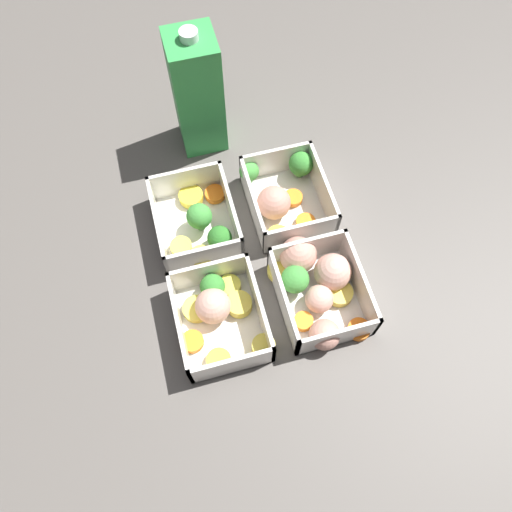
{
  "coord_description": "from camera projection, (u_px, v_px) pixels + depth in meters",
  "views": [
    {
      "loc": [
        0.29,
        -0.08,
        0.63
      ],
      "look_at": [
        0.0,
        0.0,
        0.02
      ],
      "focal_mm": 35.0,
      "sensor_mm": 36.0,
      "label": 1
    }
  ],
  "objects": [
    {
      "name": "juice_carton",
      "position": [
        197.0,
        94.0,
        0.71
      ],
      "size": [
        0.07,
        0.07,
        0.2
      ],
      "color": "green",
      "rests_on": "ground_plane"
    },
    {
      "name": "ground_plane",
      "position": [
        256.0,
        262.0,
        0.7
      ],
      "size": [
        4.0,
        4.0,
        0.0
      ],
      "primitive_type": "plane",
      "color": "#56514C"
    },
    {
      "name": "container_far_left",
      "position": [
        283.0,
        195.0,
        0.72
      ],
      "size": [
        0.14,
        0.11,
        0.06
      ],
      "color": "silver",
      "rests_on": "ground_plane"
    },
    {
      "name": "container_near_left",
      "position": [
        199.0,
        223.0,
        0.7
      ],
      "size": [
        0.15,
        0.11,
        0.06
      ],
      "color": "silver",
      "rests_on": "ground_plane"
    },
    {
      "name": "container_far_right",
      "position": [
        316.0,
        285.0,
        0.66
      ],
      "size": [
        0.17,
        0.12,
        0.06
      ],
      "color": "silver",
      "rests_on": "ground_plane"
    },
    {
      "name": "container_near_right",
      "position": [
        219.0,
        313.0,
        0.64
      ],
      "size": [
        0.13,
        0.12,
        0.06
      ],
      "color": "silver",
      "rests_on": "ground_plane"
    }
  ]
}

